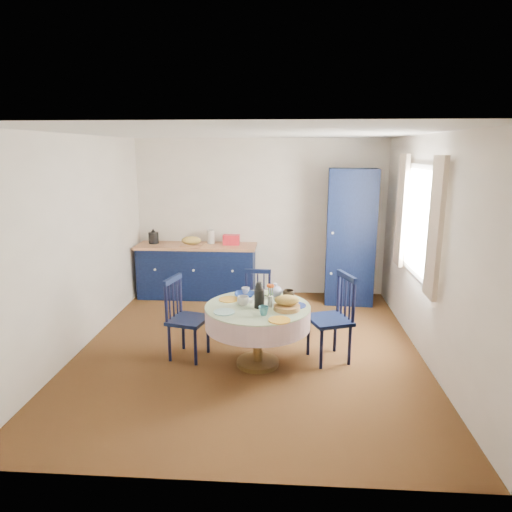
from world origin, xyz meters
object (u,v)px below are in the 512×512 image
Objects in this scene: chair_far at (257,303)px; mug_b at (264,311)px; mug_a at (243,301)px; chair_left at (185,317)px; chair_right at (333,317)px; mug_d at (245,291)px; mug_c at (288,294)px; pantry_cabinet at (350,237)px; kitchen_counter at (197,270)px; cobalt_bowl at (245,295)px; dining_table at (259,316)px.

chair_far is 1.17m from mug_b.
mug_b is (0.24, -0.28, -0.00)m from mug_a.
chair_right is at bearing -74.64° from chair_left.
chair_far reaches higher than mug_d.
chair_far is 6.50× the size of mug_c.
pantry_cabinet is at bearing 64.61° from mug_c.
kitchen_counter is 2.23m from mug_d.
kitchen_counter is 1.91× the size of chair_right.
mug_d is at bearing 110.46° from mug_b.
mug_a reaches higher than mug_d.
mug_d is at bearing 89.97° from cobalt_bowl.
kitchen_counter is 8.27× the size of cobalt_bowl.
chair_right reaches higher than dining_table.
cobalt_bowl is (-0.99, 0.08, 0.21)m from chair_right.
chair_left is 9.18× the size of mug_b.
dining_table reaches higher than mug_b.
kitchen_counter is at bearing 124.78° from mug_c.
cobalt_bowl is at bearing 113.97° from mug_b.
chair_left is 7.28× the size of mug_c.
mug_b is (-1.20, -2.53, -0.29)m from pantry_cabinet.
chair_left is 7.29× the size of mug_a.
mug_d is (-0.24, 0.65, -0.00)m from mug_b.
mug_d is at bearing 115.37° from dining_table.
chair_right is at bearing -8.18° from mug_c.
mug_b is 0.79× the size of mug_c.
mug_c is (1.17, 0.11, 0.26)m from chair_left.
mug_a is at bearing -152.42° from mug_c.
cobalt_bowl is at bearing 91.29° from mug_a.
mug_d is (-0.99, 0.18, 0.23)m from chair_right.
mug_b is at bearing -65.21° from kitchen_counter.
dining_table is 1.21× the size of chair_left.
mug_b reaches higher than mug_d.
mug_b is 0.69m from mug_d.
mug_c is 0.51m from mug_d.
cobalt_bowl is (-0.01, 0.26, -0.02)m from mug_a.
chair_left reaches higher than mug_a.
kitchen_counter is 14.77× the size of mug_c.
mug_d is 0.11m from cobalt_bowl.
mug_a reaches higher than cobalt_bowl.
pantry_cabinet reaches higher than dining_table.
pantry_cabinet is 15.97× the size of mug_a.
cobalt_bowl is (-0.50, 0.01, -0.02)m from mug_c.
dining_table is at bearing -140.80° from mug_c.
chair_right is at bearing -47.70° from kitchen_counter.
dining_table reaches higher than cobalt_bowl.
mug_c is (-0.94, -1.99, -0.29)m from pantry_cabinet.
kitchen_counter is 2.23m from chair_left.
mug_c is at bearing -0.63° from cobalt_bowl.
cobalt_bowl is at bearing -66.30° from chair_left.
mug_d is at bearing -100.15° from chair_far.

